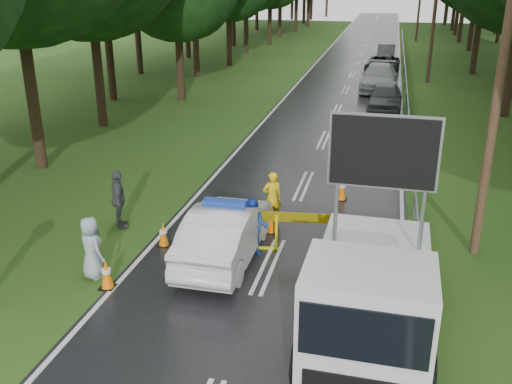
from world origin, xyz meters
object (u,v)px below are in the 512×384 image
(civilian, at_px, (254,228))
(queue_car_first, at_px, (385,97))
(work_truck, at_px, (371,290))
(queue_car_third, at_px, (382,65))
(police_sedan, at_px, (225,232))
(queue_car_second, at_px, (379,77))
(barrier, at_px, (306,223))
(officer, at_px, (272,197))
(queue_car_fourth, at_px, (386,53))

(civilian, height_order, queue_car_first, civilian)
(civilian, distance_m, queue_car_first, 18.30)
(work_truck, bearing_deg, civilian, 135.84)
(work_truck, xyz_separation_m, queue_car_third, (-0.51, 33.43, -0.50))
(police_sedan, distance_m, queue_car_second, 24.57)
(barrier, bearing_deg, officer, 120.28)
(queue_car_third, bearing_deg, work_truck, -84.65)
(officer, relative_size, queue_car_second, 0.29)
(civilian, bearing_deg, police_sedan, -162.90)
(police_sedan, relative_size, queue_car_third, 0.92)
(police_sedan, xyz_separation_m, barrier, (1.98, 0.81, 0.11))
(work_truck, bearing_deg, queue_car_first, 91.47)
(queue_car_first, bearing_deg, barrier, -94.20)
(queue_car_third, bearing_deg, police_sedan, -91.62)
(civilian, xyz_separation_m, queue_car_fourth, (2.73, 37.39, -0.13))
(queue_car_second, xyz_separation_m, queue_car_third, (0.07, 6.24, -0.12))
(civilian, bearing_deg, queue_car_first, 73.58)
(queue_car_third, xyz_separation_m, queue_car_fourth, (0.15, 7.10, -0.01))
(work_truck, bearing_deg, officer, 120.97)
(barrier, relative_size, queue_car_first, 0.62)
(work_truck, height_order, barrier, work_truck)
(queue_car_first, relative_size, queue_car_second, 0.80)
(queue_car_first, bearing_deg, queue_car_third, 93.36)
(queue_car_second, bearing_deg, work_truck, -87.36)
(queue_car_second, xyz_separation_m, queue_car_fourth, (0.22, 13.33, -0.13))
(queue_car_fourth, bearing_deg, civilian, -93.43)
(civilian, xyz_separation_m, queue_car_second, (2.51, 24.05, -0.01))
(queue_car_third, relative_size, queue_car_fourth, 1.20)
(barrier, xyz_separation_m, civilian, (-1.30, -0.50, -0.05))
(barrier, bearing_deg, work_truck, -69.85)
(police_sedan, bearing_deg, queue_car_fourth, -94.94)
(officer, height_order, queue_car_second, same)
(police_sedan, height_order, queue_car_second, police_sedan)
(queue_car_first, bearing_deg, work_truck, -88.41)
(police_sedan, xyz_separation_m, queue_car_fourth, (3.42, 37.69, -0.07))
(queue_car_first, xyz_separation_m, queue_car_fourth, (-0.27, 19.33, -0.08))
(work_truck, xyz_separation_m, civilian, (-3.09, 3.14, -0.37))
(queue_car_first, xyz_separation_m, queue_car_third, (-0.43, 12.24, -0.07))
(officer, bearing_deg, work_truck, 95.30)
(barrier, distance_m, civilian, 1.39)
(queue_car_first, height_order, queue_car_third, queue_car_first)
(police_sedan, distance_m, barrier, 2.14)
(officer, bearing_deg, queue_car_fourth, -118.82)
(civilian, bearing_deg, barrier, 14.08)
(officer, bearing_deg, police_sedan, 49.69)
(queue_car_second, bearing_deg, police_sedan, -96.06)
(barrier, bearing_deg, police_sedan, -163.99)
(police_sedan, xyz_separation_m, queue_car_third, (3.26, 30.60, -0.07))
(police_sedan, bearing_deg, queue_car_third, -95.84)
(civilian, bearing_deg, queue_car_third, 78.17)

